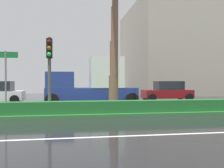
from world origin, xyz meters
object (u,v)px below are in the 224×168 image
traffic_signal_median_right (49,61)px  street_name_sign (6,74)px  box_truck_following (93,84)px  car_in_traffic_second (167,91)px

traffic_signal_median_right → street_name_sign: size_ratio=1.25×
box_truck_following → car_in_traffic_second: 7.45m
street_name_sign → car_in_traffic_second: size_ratio=0.70×
traffic_signal_median_right → car_in_traffic_second: 12.63m
box_truck_following → street_name_sign: bearing=51.0°
traffic_signal_median_right → street_name_sign: 2.09m
traffic_signal_median_right → box_truck_following: traffic_signal_median_right is taller
box_truck_following → traffic_signal_median_right: bearing=64.4°
car_in_traffic_second → box_truck_following: bearing=22.7°
street_name_sign → box_truck_following: box_truck_following is taller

